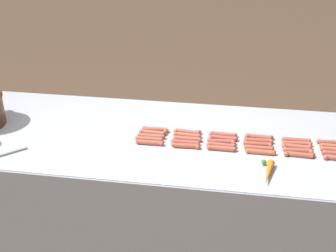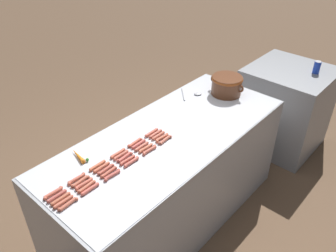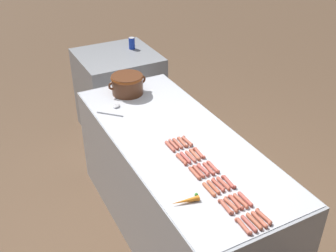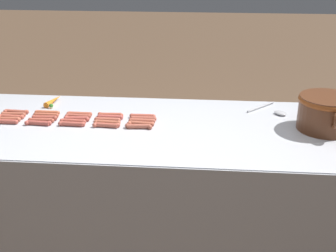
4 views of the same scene
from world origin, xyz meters
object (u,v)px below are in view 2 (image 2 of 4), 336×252
hot_dog_3 (118,153)px  hot_dog_18 (63,202)px  hot_dog_23 (162,138)px  hot_dog_7 (80,181)px  hot_dog_19 (87,187)px  hot_dog_16 (141,147)px  hot_dog_11 (155,134)px  hot_dog_8 (102,167)px  hot_dog_17 (158,136)px  hot_dog_12 (60,199)px  hot_dog_13 (84,184)px  bean_pot (227,84)px  soda_can (317,67)px  hot_dog_29 (165,140)px  hot_dog_14 (106,169)px  hot_dog_0 (53,193)px  hot_dog_1 (77,179)px  hot_dog_2 (97,166)px  hot_dog_25 (90,189)px  hot_dog_4 (135,143)px  carrot (78,156)px  hot_dog_6 (57,196)px  hot_dog_28 (149,150)px  hot_dog_10 (138,144)px  hot_dog_26 (112,175)px  serving_spoon (193,94)px  hot_dog_27 (131,162)px  hot_dog_20 (109,172)px  hot_dog_5 (151,133)px  hot_dog_9 (121,155)px  hot_dog_22 (146,148)px  hot_dog_15 (125,157)px  back_cabinet (284,108)px  hot_dog_24 (68,204)px  hot_dog_21 (127,160)px

hot_dog_3 → hot_dog_18: bearing=-78.8°
hot_dog_23 → hot_dog_7: bearing=-95.8°
hot_dog_19 → hot_dog_16: bearing=94.1°
hot_dog_11 → hot_dog_19: bearing=-84.3°
hot_dog_8 → hot_dog_17: size_ratio=1.00×
hot_dog_7 → hot_dog_12: 0.17m
hot_dog_13 → bean_pot: bearing=90.1°
bean_pot → soda_can: 1.04m
hot_dog_29 → hot_dog_3: bearing=-112.5°
hot_dog_12 → hot_dog_29: bearing=85.3°
hot_dog_3 → hot_dog_14: (0.07, -0.16, 0.00)m
hot_dog_0 → hot_dog_3: bearing=89.5°
hot_dog_1 → hot_dog_2: bearing=90.9°
hot_dog_16 → hot_dog_25: 0.51m
hot_dog_4 → carrot: bearing=-115.9°
hot_dog_1 → hot_dog_7: bearing=2.2°
hot_dog_6 → hot_dog_25: (0.10, 0.17, 0.00)m
hot_dog_2 → hot_dog_11: size_ratio=1.00×
hot_dog_1 → hot_dog_28: size_ratio=1.00×
hot_dog_14 → soda_can: bearing=79.2°
hot_dog_10 → hot_dog_18: size_ratio=1.00×
hot_dog_10 → soda_can: (0.48, 2.01, 0.06)m
hot_dog_11 → carrot: (-0.21, -0.54, 0.00)m
hot_dog_6 → soda_can: bearing=79.9°
hot_dog_1 → hot_dog_29: bearing=78.3°
hot_dog_4 → hot_dog_16: size_ratio=1.00×
hot_dog_26 → serving_spoon: 1.23m
hot_dog_16 → hot_dog_27: size_ratio=1.00×
hot_dog_17 → hot_dog_18: bearing=-87.6°
hot_dog_25 → hot_dog_26: same height
hot_dog_20 → hot_dog_26: same height
hot_dog_5 → hot_dog_10: size_ratio=1.00×
serving_spoon → hot_dog_9: bearing=-80.4°
hot_dog_28 → hot_dog_22: bearing=-174.9°
hot_dog_15 → soda_can: (0.45, 2.17, 0.06)m
hot_dog_19 → hot_dog_3: bearing=106.6°
hot_dog_28 → hot_dog_29: size_ratio=1.00×
hot_dog_12 → back_cabinet: bearing=84.9°
hot_dog_23 → hot_dog_24: 0.85m
hot_dog_7 → hot_dog_27: same height
back_cabinet → hot_dog_11: (-0.27, -1.76, 0.46)m
hot_dog_12 → bean_pot: 1.75m
soda_can → hot_dog_21: bearing=-100.6°
hot_dog_16 → hot_dog_13: bearing=-89.6°
hot_dog_0 → hot_dog_6: bearing=0.7°
hot_dog_5 → hot_dog_19: size_ratio=1.00×
hot_dog_10 → hot_dog_20: (0.07, -0.34, 0.00)m
hot_dog_29 → soda_can: size_ratio=1.09×
hot_dog_1 → hot_dog_19: size_ratio=1.00×
hot_dog_21 → soda_can: soda_can is taller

